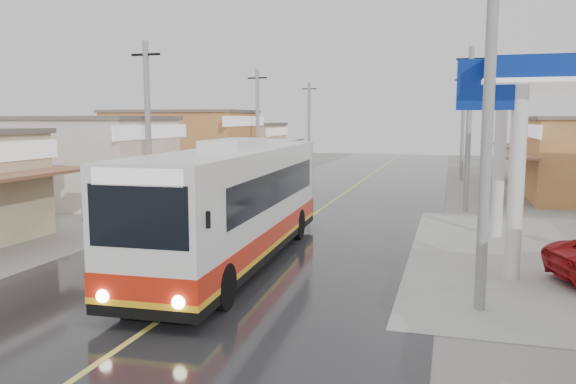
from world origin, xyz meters
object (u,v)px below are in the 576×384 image
(coach_bus, at_px, (236,204))
(tricycle_far, at_px, (158,191))
(tyre_stack, at_px, (131,228))
(cyclist, at_px, (243,199))
(tricycle_near, at_px, (152,189))
(second_bus, at_px, (265,166))

(coach_bus, height_order, tricycle_far, coach_bus)
(tricycle_far, distance_m, tyre_stack, 6.01)
(coach_bus, bearing_deg, cyclist, 106.94)
(tricycle_far, bearing_deg, tricycle_near, 130.83)
(second_bus, bearing_deg, coach_bus, -81.60)
(tricycle_near, bearing_deg, second_bus, 32.63)
(coach_bus, relative_size, tyre_stack, 13.41)
(coach_bus, height_order, tyre_stack, coach_bus)
(tricycle_near, bearing_deg, tricycle_far, -69.37)
(coach_bus, bearing_deg, second_bus, 102.60)
(second_bus, xyz_separation_m, tricycle_near, (-4.31, -5.83, -0.81))
(cyclist, xyz_separation_m, tyre_stack, (-2.40, -6.27, -0.41))
(second_bus, bearing_deg, tricycle_far, -122.87)
(coach_bus, height_order, tricycle_near, coach_bus)
(tricycle_near, xyz_separation_m, tyre_stack, (2.85, -6.72, -0.67))
(tricycle_far, relative_size, tyre_stack, 2.30)
(tyre_stack, bearing_deg, tricycle_far, 108.61)
(cyclist, distance_m, tyre_stack, 6.72)
(tricycle_near, distance_m, tricycle_far, 1.42)
(cyclist, xyz_separation_m, tricycle_far, (-4.30, -0.61, 0.29))
(cyclist, relative_size, tricycle_far, 0.92)
(second_bus, bearing_deg, cyclist, -88.36)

